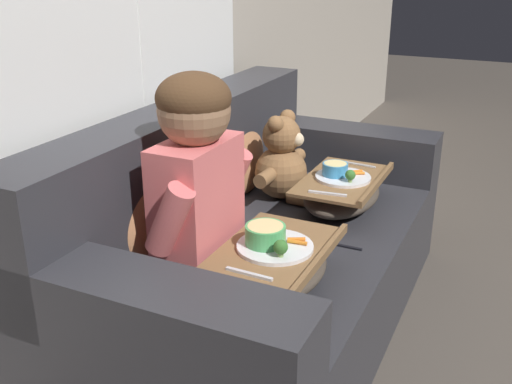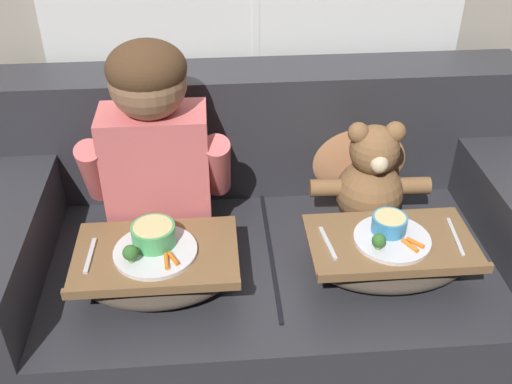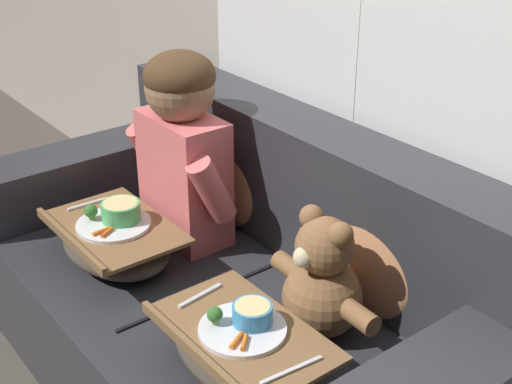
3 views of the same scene
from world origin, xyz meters
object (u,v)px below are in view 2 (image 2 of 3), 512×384
(throw_pillow_behind_child, at_px, (162,152))
(lap_tray_child, at_px, (157,267))
(couch, at_px, (266,251))
(child_figure, at_px, (154,136))
(teddy_bear, at_px, (371,182))
(lap_tray_teddy, at_px, (389,255))
(throw_pillow_behind_teddy, at_px, (358,144))

(throw_pillow_behind_child, relative_size, lap_tray_child, 0.86)
(couch, xyz_separation_m, child_figure, (-0.34, 0.03, 0.45))
(throw_pillow_behind_child, bearing_deg, teddy_bear, -16.01)
(throw_pillow_behind_child, xyz_separation_m, lap_tray_teddy, (0.67, -0.46, -0.11))
(teddy_bear, relative_size, lap_tray_child, 0.85)
(couch, height_order, throw_pillow_behind_child, couch)
(child_figure, xyz_separation_m, lap_tray_teddy, (0.67, -0.27, -0.28))
(throw_pillow_behind_child, height_order, child_figure, child_figure)
(throw_pillow_behind_teddy, bearing_deg, couch, -147.48)
(couch, relative_size, child_figure, 2.80)
(couch, xyz_separation_m, lap_tray_child, (-0.34, -0.24, 0.17))
(throw_pillow_behind_child, distance_m, lap_tray_child, 0.47)
(throw_pillow_behind_child, relative_size, teddy_bear, 1.01)
(throw_pillow_behind_child, bearing_deg, child_figure, -90.00)
(throw_pillow_behind_teddy, bearing_deg, teddy_bear, -90.06)
(throw_pillow_behind_teddy, bearing_deg, lap_tray_child, -145.94)
(throw_pillow_behind_teddy, height_order, lap_tray_teddy, throw_pillow_behind_teddy)
(throw_pillow_behind_child, distance_m, teddy_bear, 0.70)
(couch, xyz_separation_m, teddy_bear, (0.34, 0.02, 0.25))
(lap_tray_teddy, bearing_deg, lap_tray_child, 179.95)
(couch, distance_m, lap_tray_teddy, 0.44)
(throw_pillow_behind_child, xyz_separation_m, lap_tray_child, (-0.00, -0.45, -0.11))
(child_figure, relative_size, teddy_bear, 1.63)
(child_figure, height_order, lap_tray_child, child_figure)
(lap_tray_child, xyz_separation_m, lap_tray_teddy, (0.67, -0.00, -0.00))
(teddy_bear, xyz_separation_m, lap_tray_child, (-0.67, -0.26, -0.08))
(throw_pillow_behind_teddy, bearing_deg, lap_tray_teddy, -90.04)
(teddy_bear, bearing_deg, couch, -176.35)
(couch, relative_size, lap_tray_child, 3.88)
(throw_pillow_behind_teddy, bearing_deg, child_figure, -164.30)
(lap_tray_child, bearing_deg, throw_pillow_behind_child, 89.93)
(throw_pillow_behind_child, relative_size, lap_tray_teddy, 0.83)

